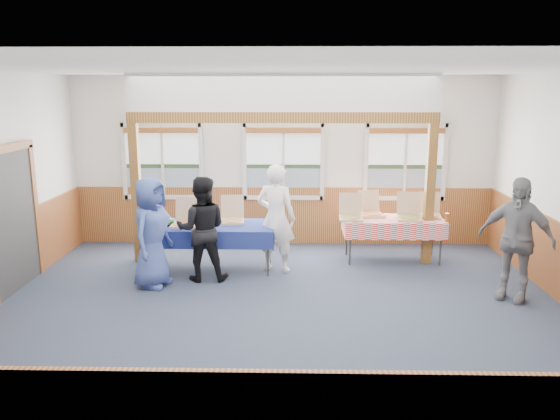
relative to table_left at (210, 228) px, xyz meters
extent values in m
plane|color=#2B3347|center=(1.18, -1.90, -0.71)|extent=(8.00, 8.00, 0.00)
plane|color=white|center=(1.18, -1.90, 2.49)|extent=(8.00, 8.00, 0.00)
plane|color=silver|center=(1.18, 1.60, 0.89)|extent=(8.00, 0.00, 8.00)
plane|color=silver|center=(1.18, -5.40, 0.89)|extent=(8.00, 0.00, 8.00)
cube|color=brown|center=(1.18, 1.58, -0.16)|extent=(7.98, 0.05, 1.10)
cube|color=#2D2D2D|center=(-2.78, -1.00, 0.34)|extent=(0.06, 1.30, 2.10)
cube|color=silver|center=(-1.12, 1.54, 0.20)|extent=(1.52, 0.05, 0.08)
cube|color=silver|center=(-1.12, 1.54, 1.58)|extent=(1.52, 0.05, 0.08)
cube|color=silver|center=(-1.86, 1.54, 0.89)|extent=(0.08, 0.05, 1.46)
cube|color=silver|center=(-0.38, 1.54, 0.89)|extent=(0.08, 0.05, 1.46)
cube|color=silver|center=(-1.12, 1.54, 0.89)|extent=(0.05, 0.05, 1.30)
cube|color=slate|center=(-1.12, 1.58, 0.50)|extent=(1.40, 0.02, 0.52)
cube|color=#263D1E|center=(-1.12, 1.58, 0.80)|extent=(1.40, 0.02, 0.08)
cube|color=silver|center=(-1.12, 1.58, 1.19)|extent=(1.40, 0.02, 0.70)
cube|color=brown|center=(-1.12, 1.52, 1.48)|extent=(1.40, 0.07, 0.10)
cube|color=silver|center=(1.18, 1.54, 0.20)|extent=(1.52, 0.05, 0.08)
cube|color=silver|center=(1.18, 1.54, 1.58)|extent=(1.52, 0.05, 0.08)
cube|color=silver|center=(0.44, 1.54, 0.89)|extent=(0.08, 0.05, 1.46)
cube|color=silver|center=(1.92, 1.54, 0.89)|extent=(0.08, 0.05, 1.46)
cube|color=silver|center=(1.18, 1.54, 0.89)|extent=(0.05, 0.05, 1.30)
cube|color=slate|center=(1.18, 1.58, 0.50)|extent=(1.40, 0.02, 0.52)
cube|color=#263D1E|center=(1.18, 1.58, 0.80)|extent=(1.40, 0.02, 0.08)
cube|color=silver|center=(1.18, 1.58, 1.19)|extent=(1.40, 0.02, 0.70)
cube|color=brown|center=(1.18, 1.52, 1.48)|extent=(1.40, 0.07, 0.10)
cube|color=silver|center=(3.48, 1.54, 0.20)|extent=(1.52, 0.05, 0.08)
cube|color=silver|center=(3.48, 1.54, 1.58)|extent=(1.52, 0.05, 0.08)
cube|color=silver|center=(2.74, 1.54, 0.89)|extent=(0.08, 0.05, 1.46)
cube|color=silver|center=(4.22, 1.54, 0.89)|extent=(0.08, 0.05, 1.46)
cube|color=silver|center=(3.48, 1.54, 0.89)|extent=(0.05, 0.05, 1.30)
cube|color=slate|center=(3.48, 1.58, 0.50)|extent=(1.40, 0.02, 0.52)
cube|color=#263D1E|center=(3.48, 1.58, 0.80)|extent=(1.40, 0.02, 0.08)
cube|color=silver|center=(3.48, 1.58, 1.19)|extent=(1.40, 0.02, 0.70)
cube|color=brown|center=(3.48, 1.52, 1.48)|extent=(1.40, 0.07, 0.10)
cube|color=brown|center=(-1.32, 0.40, 0.49)|extent=(0.15, 0.15, 2.40)
cube|color=brown|center=(3.68, 0.40, 0.49)|extent=(0.15, 0.15, 2.40)
cube|color=brown|center=(1.18, 0.40, 1.78)|extent=(5.15, 0.18, 0.18)
cylinder|color=#2D2D2D|center=(-0.97, -0.37, -0.34)|extent=(0.04, 0.04, 0.73)
cylinder|color=#2D2D2D|center=(-0.97, 0.37, -0.34)|extent=(0.04, 0.04, 0.73)
cylinder|color=#2D2D2D|center=(0.97, -0.37, -0.34)|extent=(0.04, 0.04, 0.73)
cylinder|color=#2D2D2D|center=(0.97, 0.37, -0.34)|extent=(0.04, 0.04, 0.73)
cube|color=#2D2D2D|center=(0.00, 0.00, 0.03)|extent=(2.21, 1.34, 0.03)
cube|color=navy|center=(0.00, 0.00, 0.05)|extent=(2.28, 1.41, 0.01)
cube|color=navy|center=(0.00, -0.46, -0.10)|extent=(2.06, 0.53, 0.28)
cube|color=navy|center=(0.00, 0.46, -0.10)|extent=(2.06, 0.53, 0.28)
cylinder|color=#2D2D2D|center=(2.34, 0.24, -0.34)|extent=(0.04, 0.04, 0.73)
cylinder|color=#2D2D2D|center=(2.34, 0.81, -0.34)|extent=(0.04, 0.04, 0.73)
cylinder|color=#2D2D2D|center=(3.88, 0.24, -0.34)|extent=(0.04, 0.04, 0.73)
cylinder|color=#2D2D2D|center=(3.88, 0.81, -0.34)|extent=(0.04, 0.04, 0.73)
cube|color=#2D2D2D|center=(3.11, 0.52, 0.03)|extent=(1.78, 1.10, 0.03)
cube|color=red|center=(3.11, 0.52, 0.05)|extent=(1.85, 1.17, 0.01)
cube|color=red|center=(3.11, 0.15, -0.10)|extent=(1.66, 0.45, 0.28)
cube|color=red|center=(3.11, 0.90, -0.10)|extent=(1.66, 0.45, 0.28)
cube|color=tan|center=(-0.40, -0.15, 0.07)|extent=(0.42, 0.42, 0.04)
cylinder|color=orange|center=(-0.40, -0.15, 0.10)|extent=(0.37, 0.37, 0.01)
cube|color=tan|center=(-0.39, 0.09, 0.29)|extent=(0.40, 0.12, 0.39)
cube|color=tan|center=(0.35, 0.12, 0.07)|extent=(0.42, 0.42, 0.04)
cylinder|color=tan|center=(0.35, 0.12, 0.10)|extent=(0.37, 0.37, 0.01)
cube|color=tan|center=(0.33, 0.36, 0.29)|extent=(0.40, 0.13, 0.39)
cube|color=tan|center=(2.36, 0.38, 0.07)|extent=(0.40, 0.40, 0.04)
cylinder|color=#CA7F3F|center=(2.36, 0.38, 0.10)|extent=(0.35, 0.35, 0.01)
cube|color=tan|center=(2.37, 0.62, 0.29)|extent=(0.39, 0.11, 0.38)
cube|color=tan|center=(2.76, 0.67, 0.07)|extent=(0.44, 0.44, 0.04)
cylinder|color=orange|center=(2.76, 0.67, 0.10)|extent=(0.38, 0.38, 0.01)
cube|color=tan|center=(2.73, 0.90, 0.28)|extent=(0.40, 0.15, 0.38)
cube|color=tan|center=(3.36, 0.40, 0.07)|extent=(0.45, 0.45, 0.05)
cylinder|color=#CA7F3F|center=(3.36, 0.40, 0.10)|extent=(0.40, 0.40, 0.01)
cube|color=tan|center=(3.39, 0.64, 0.29)|extent=(0.41, 0.15, 0.40)
cube|color=tan|center=(3.76, 0.62, 0.07)|extent=(0.43, 0.43, 0.04)
cylinder|color=tan|center=(3.76, 0.62, 0.10)|extent=(0.37, 0.37, 0.01)
cube|color=tan|center=(3.80, 0.84, 0.27)|extent=(0.38, 0.15, 0.37)
cylinder|color=black|center=(-0.75, 0.00, 0.07)|extent=(0.39, 0.39, 0.03)
cylinder|color=white|center=(-0.75, 0.00, 0.09)|extent=(0.09, 0.09, 0.04)
sphere|color=#2B722C|center=(-0.64, 0.00, 0.10)|extent=(0.09, 0.09, 0.09)
sphere|color=silver|center=(-0.68, 0.08, 0.10)|extent=(0.09, 0.09, 0.09)
sphere|color=#2B722C|center=(-0.77, 0.10, 0.10)|extent=(0.09, 0.09, 0.09)
sphere|color=silver|center=(-0.85, 0.05, 0.10)|extent=(0.09, 0.09, 0.09)
sphere|color=#2B722C|center=(-0.85, -0.05, 0.10)|extent=(0.09, 0.09, 0.09)
sphere|color=silver|center=(-0.77, -0.10, 0.10)|extent=(0.09, 0.09, 0.09)
sphere|color=#2B722C|center=(-0.68, -0.08, 0.10)|extent=(0.09, 0.09, 0.09)
cylinder|color=#994E19|center=(3.96, 0.27, 0.13)|extent=(0.07, 0.07, 0.15)
imported|color=white|center=(1.09, -0.08, 0.19)|extent=(0.75, 0.61, 1.79)
imported|color=black|center=(-0.05, -0.54, 0.12)|extent=(0.84, 0.68, 1.65)
imported|color=#3C4F97|center=(-0.76, -0.84, 0.14)|extent=(0.74, 0.94, 1.69)
imported|color=slate|center=(4.50, -1.25, 0.18)|extent=(1.09, 0.97, 1.78)
camera|label=1|loc=(1.35, -8.72, 2.25)|focal=35.00mm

